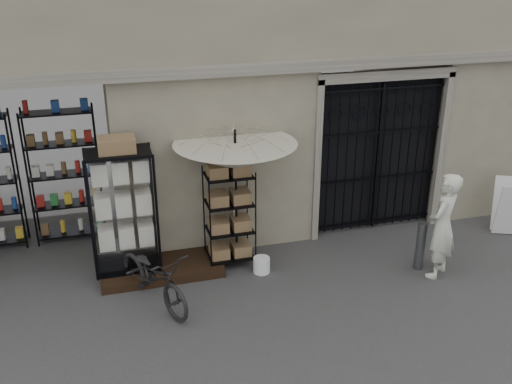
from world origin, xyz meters
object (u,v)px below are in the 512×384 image
object	(u,v)px
shopkeeper	(436,274)
white_bucket	(262,265)
market_umbrella	(235,149)
easel_sign	(509,207)
steel_bollard	(420,246)
wire_rack	(229,219)
bicycle	(156,303)
display_cabinet	(124,217)

from	to	relation	value
shopkeeper	white_bucket	bearing A→B (deg)	-54.05
market_umbrella	easel_sign	size ratio (longest dim) A/B	2.72
market_umbrella	easel_sign	bearing A→B (deg)	-3.95
market_umbrella	steel_bollard	distance (m)	3.50
white_bucket	wire_rack	bearing A→B (deg)	135.70
wire_rack	shopkeeper	size ratio (longest dim) A/B	0.97
steel_bollard	market_umbrella	bearing A→B (deg)	159.70
market_umbrella	steel_bollard	xyz separation A→B (m)	(2.91, -1.08, -1.63)
bicycle	steel_bollard	distance (m)	4.44
wire_rack	easel_sign	bearing A→B (deg)	3.11
bicycle	shopkeeper	world-z (taller)	bicycle
display_cabinet	bicycle	xyz separation A→B (m)	(0.33, -0.97, -1.05)
market_umbrella	bicycle	bearing A→B (deg)	-148.95
bicycle	easel_sign	xyz separation A→B (m)	(6.70, 0.55, 0.54)
shopkeeper	easel_sign	size ratio (longest dim) A/B	1.71
bicycle	display_cabinet	bearing A→B (deg)	83.10
display_cabinet	bicycle	bearing A→B (deg)	-86.19
bicycle	shopkeeper	bearing A→B (deg)	-30.88
display_cabinet	white_bucket	bearing A→B (deg)	-28.88
steel_bollard	white_bucket	bearing A→B (deg)	167.00
display_cabinet	easel_sign	size ratio (longest dim) A/B	2.08
market_umbrella	steel_bollard	size ratio (longest dim) A/B	3.35
white_bucket	easel_sign	bearing A→B (deg)	1.38
easel_sign	wire_rack	bearing A→B (deg)	-159.69
white_bucket	bicycle	xyz separation A→B (m)	(-1.82, -0.43, -0.13)
easel_sign	bicycle	bearing A→B (deg)	-151.66
market_umbrella	shopkeeper	world-z (taller)	market_umbrella
display_cabinet	wire_rack	bearing A→B (deg)	-18.46
display_cabinet	wire_rack	xyz separation A→B (m)	(1.71, -0.11, -0.20)
display_cabinet	steel_bollard	size ratio (longest dim) A/B	2.56
bicycle	easel_sign	size ratio (longest dim) A/B	1.69
market_umbrella	white_bucket	distance (m)	2.00
bicycle	steel_bollard	size ratio (longest dim) A/B	2.08
shopkeeper	bicycle	bearing A→B (deg)	-42.23
display_cabinet	market_umbrella	size ratio (longest dim) A/B	0.76
white_bucket	bicycle	distance (m)	1.87
white_bucket	easel_sign	size ratio (longest dim) A/B	0.27
market_umbrella	easel_sign	xyz separation A→B (m)	(5.19, -0.36, -1.51)
white_bucket	shopkeeper	size ratio (longest dim) A/B	0.15
wire_rack	bicycle	xyz separation A→B (m)	(-1.38, -0.86, -0.85)
market_umbrella	shopkeeper	xyz separation A→B (m)	(3.10, -1.33, -2.05)
display_cabinet	shopkeeper	world-z (taller)	display_cabinet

